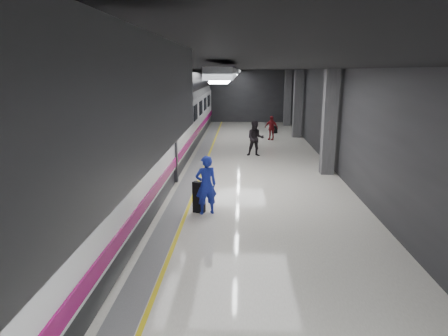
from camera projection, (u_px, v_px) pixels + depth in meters
ground at (221, 185)px, 15.89m from camera, size 40.00×40.00×0.00m
platform_hall at (215, 93)px, 15.99m from camera, size 10.02×40.02×4.51m
train at (138, 133)px, 15.54m from camera, size 3.05×38.00×4.05m
traveler_main at (206, 185)px, 12.47m from camera, size 0.80×0.66×1.88m
suitcase_main at (199, 203)px, 12.74m from camera, size 0.41×0.33×0.59m
shoulder_bag at (198, 189)px, 12.59m from camera, size 0.36×0.31×0.43m
traveler_far_a at (255, 138)px, 21.02m from camera, size 0.92×0.72×1.88m
traveler_far_b at (271, 128)px, 26.03m from camera, size 0.99×0.77×1.57m
suitcase_far at (275, 130)px, 28.89m from camera, size 0.41×0.35×0.51m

